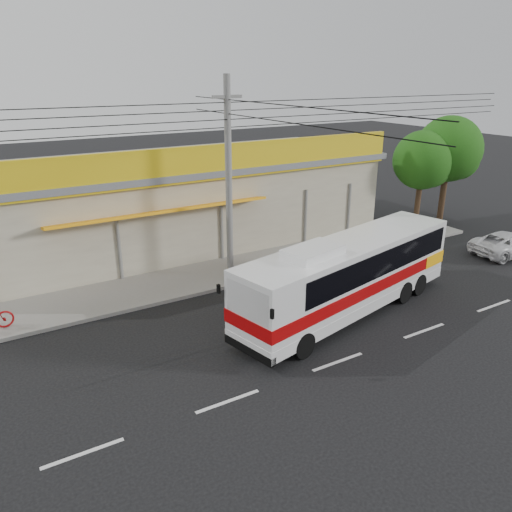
{
  "coord_description": "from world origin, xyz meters",
  "views": [
    {
      "loc": [
        -9.37,
        -13.04,
        8.78
      ],
      "look_at": [
        -0.38,
        2.0,
        2.28
      ],
      "focal_mm": 35.0,
      "sensor_mm": 36.0,
      "label": 1
    }
  ],
  "objects": [
    {
      "name": "sidewalk",
      "position": [
        0.0,
        6.0,
        0.07
      ],
      "size": [
        30.0,
        3.2,
        0.15
      ],
      "primitive_type": "cube",
      "color": "gray",
      "rests_on": "ground"
    },
    {
      "name": "lane_markings",
      "position": [
        0.0,
        -2.5,
        0.0
      ],
      "size": [
        50.0,
        0.12,
        0.01
      ],
      "primitive_type": null,
      "color": "silver",
      "rests_on": "ground"
    },
    {
      "name": "coach_bus",
      "position": [
        2.7,
        0.09,
        1.72
      ],
      "size": [
        10.66,
        4.4,
        3.21
      ],
      "rotation": [
        0.0,
        0.0,
        0.22
      ],
      "color": "silver",
      "rests_on": "ground"
    },
    {
      "name": "ground",
      "position": [
        0.0,
        0.0,
        0.0
      ],
      "size": [
        120.0,
        120.0,
        0.0
      ],
      "primitive_type": "plane",
      "color": "black",
      "rests_on": "ground"
    },
    {
      "name": "utility_pole",
      "position": [
        0.31,
        5.4,
        7.19
      ],
      "size": [
        34.0,
        14.0,
        8.71
      ],
      "color": "slate",
      "rests_on": "ground"
    },
    {
      "name": "storefront_building",
      "position": [
        -0.01,
        11.54,
        2.3
      ],
      "size": [
        22.6,
        9.2,
        5.7
      ],
      "color": "#A29A83",
      "rests_on": "ground"
    },
    {
      "name": "tree_far",
      "position": [
        14.0,
        6.92,
        3.82
      ],
      "size": [
        3.41,
        3.41,
        5.65
      ],
      "color": "black",
      "rests_on": "ground"
    },
    {
      "name": "white_car",
      "position": [
        13.96,
        0.92,
        0.58
      ],
      "size": [
        4.33,
        2.27,
        1.16
      ],
      "primitive_type": "imported",
      "rotation": [
        0.0,
        0.0,
        1.49
      ],
      "color": "silver",
      "rests_on": "ground"
    },
    {
      "name": "tree_near",
      "position": [
        15.88,
        6.67,
        4.34
      ],
      "size": [
        3.87,
        3.87,
        6.42
      ],
      "color": "black",
      "rests_on": "ground"
    }
  ]
}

